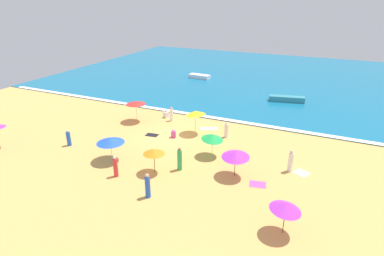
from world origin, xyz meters
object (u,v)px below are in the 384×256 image
beachgoer_2 (291,161)px  beachgoer_3 (180,159)px  beach_umbrella_6 (110,140)px  beachgoer_7 (174,134)px  small_boat_1 (199,76)px  beach_umbrella_4 (154,152)px  beach_umbrella_1 (195,113)px  beach_umbrella_2 (286,206)px  beachgoer_5 (115,167)px  small_boat_0 (287,99)px  beachgoer_6 (226,130)px  beachgoer_1 (148,186)px  beach_umbrella_7 (212,137)px  beach_umbrella_3 (236,155)px  beachgoer_4 (171,114)px  beachgoer_0 (69,138)px  beachgoer_8 (166,114)px  beach_umbrella_5 (136,103)px

beachgoer_2 → beachgoer_3: beachgoer_3 is taller
beach_umbrella_6 → beachgoer_7: beach_umbrella_6 is taller
small_boat_1 → beach_umbrella_4: bearing=-73.3°
beach_umbrella_1 → beach_umbrella_2: (10.34, -10.91, -0.31)m
beach_umbrella_4 → beachgoer_5: beach_umbrella_4 is taller
beach_umbrella_1 → small_boat_0: beach_umbrella_1 is taller
beachgoer_6 → beach_umbrella_4: bearing=-108.8°
beach_umbrella_4 → beachgoer_1: bearing=-67.1°
beach_umbrella_4 → beachgoer_5: 3.05m
beach_umbrella_7 → beachgoer_1: beach_umbrella_7 is taller
beach_umbrella_3 → beachgoer_4: 12.60m
beach_umbrella_3 → beachgoer_0: bearing=-175.5°
beach_umbrella_2 → beach_umbrella_7: size_ratio=0.92×
beachgoer_8 → small_boat_1: (-3.61, 17.74, 0.04)m
beachgoer_2 → beachgoer_8: beachgoer_2 is taller
beachgoer_5 → small_boat_1: 30.87m
beachgoer_1 → beachgoer_8: bearing=114.3°
beach_umbrella_3 → beachgoer_8: size_ratio=2.41×
beach_umbrella_6 → beachgoer_8: size_ratio=3.67×
beach_umbrella_1 → beachgoer_4: size_ratio=1.56×
beach_umbrella_7 → beachgoer_0: size_ratio=1.53×
beach_umbrella_6 → beachgoer_0: 5.42m
beachgoer_1 → beachgoer_8: 15.11m
beach_umbrella_5 → beachgoer_5: beach_umbrella_5 is taller
beachgoer_1 → beachgoer_5: 3.82m
beachgoer_5 → small_boat_0: bearing=69.8°
beach_umbrella_6 → beachgoer_6: bearing=49.4°
beach_umbrella_6 → beachgoer_2: beach_umbrella_6 is taller
beach_umbrella_4 → beachgoer_6: 8.99m
beach_umbrella_1 → beach_umbrella_3: 8.53m
beachgoer_3 → small_boat_1: size_ratio=0.54×
beachgoer_4 → beach_umbrella_7: bearing=-39.6°
beachgoer_5 → small_boat_0: size_ratio=0.38×
beach_umbrella_7 → beachgoer_1: bearing=-103.5°
beach_umbrella_6 → beachgoer_5: bearing=-46.1°
beach_umbrella_5 → beach_umbrella_7: (10.29, -4.10, -0.34)m
beachgoer_6 → small_boat_0: bearing=75.4°
beach_umbrella_6 → beachgoer_0: beach_umbrella_6 is taller
beachgoer_7 → small_boat_1: bearing=107.2°
beach_umbrella_7 → beachgoer_3: beach_umbrella_7 is taller
beachgoer_5 → beachgoer_7: bearing=85.5°
beach_umbrella_4 → beach_umbrella_5: size_ratio=0.68×
beach_umbrella_5 → small_boat_0: 19.21m
beach_umbrella_6 → beachgoer_8: 10.68m
beach_umbrella_5 → beachgoer_4: beach_umbrella_5 is taller
beach_umbrella_5 → beachgoer_8: size_ratio=3.31×
beachgoer_3 → beachgoer_8: 11.65m
small_boat_1 → small_boat_0: bearing=-23.9°
beach_umbrella_2 → beachgoer_1: size_ratio=1.20×
beachgoer_5 → beachgoer_4: bearing=97.6°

